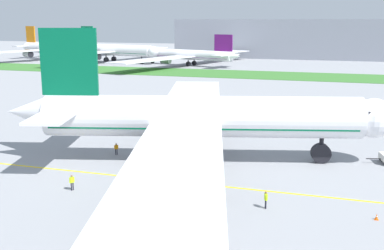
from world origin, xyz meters
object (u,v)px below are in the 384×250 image
at_px(service_truck_fuel_bowser, 353,113).
at_px(parked_airliner_far_right, 186,55).
at_px(airliner_foreground, 197,118).
at_px(ground_crew_wingwalker_port, 266,198).
at_px(parked_airliner_far_left, 51,49).
at_px(ground_crew_marshaller_front, 116,148).
at_px(traffic_cone_near_nose, 377,217).
at_px(ground_crew_wingwalker_starboard, 72,181).
at_px(parked_airliner_far_centre, 114,50).

relative_size(service_truck_fuel_bowser, parked_airliner_far_right, 0.07).
relative_size(airliner_foreground, ground_crew_wingwalker_port, 44.06).
bearing_deg(parked_airliner_far_left, ground_crew_wingwalker_port, -50.71).
distance_m(airliner_foreground, ground_crew_marshaller_front, 12.04).
bearing_deg(service_truck_fuel_bowser, traffic_cone_near_nose, -88.46).
bearing_deg(traffic_cone_near_nose, ground_crew_marshaller_front, 158.71).
bearing_deg(parked_airliner_far_left, traffic_cone_near_nose, -48.38).
bearing_deg(parked_airliner_far_left, airliner_foreground, -50.72).
xyz_separation_m(airliner_foreground, traffic_cone_near_nose, (20.74, -12.83, -5.38)).
height_order(traffic_cone_near_nose, parked_airliner_far_left, parked_airliner_far_left).
relative_size(ground_crew_wingwalker_starboard, parked_airliner_far_left, 0.02).
distance_m(airliner_foreground, service_truck_fuel_bowser, 37.03).
bearing_deg(service_truck_fuel_bowser, ground_crew_wingwalker_port, -101.21).
height_order(traffic_cone_near_nose, service_truck_fuel_bowser, service_truck_fuel_bowser).
distance_m(ground_crew_wingwalker_starboard, parked_airliner_far_right, 142.21).
xyz_separation_m(airliner_foreground, parked_airliner_far_centre, (-75.29, 129.23, -0.56)).
bearing_deg(airliner_foreground, parked_airliner_far_right, 108.43).
bearing_deg(ground_crew_marshaller_front, airliner_foreground, 2.24).
height_order(airliner_foreground, traffic_cone_near_nose, airliner_foreground).
xyz_separation_m(ground_crew_wingwalker_port, parked_airliner_far_right, (-52.22, 137.48, 3.16)).
height_order(airliner_foreground, service_truck_fuel_bowser, airliner_foreground).
bearing_deg(parked_airliner_far_left, ground_crew_wingwalker_starboard, -56.04).
xyz_separation_m(ground_crew_wingwalker_starboard, parked_airliner_far_right, (-31.93, 138.55, 3.17)).
distance_m(airliner_foreground, ground_crew_wingwalker_port, 17.59).
relative_size(parked_airliner_far_left, parked_airliner_far_right, 0.87).
bearing_deg(service_truck_fuel_bowser, ground_crew_wingwalker_starboard, -122.64).
height_order(ground_crew_wingwalker_port, service_truck_fuel_bowser, service_truck_fuel_bowser).
distance_m(service_truck_fuel_bowser, parked_airliner_far_left, 162.89).
xyz_separation_m(ground_crew_marshaller_front, service_truck_fuel_bowser, (30.63, 31.62, 0.65)).
relative_size(traffic_cone_near_nose, parked_airliner_far_right, 0.01).
distance_m(airliner_foreground, parked_airliner_far_right, 131.09).
bearing_deg(parked_airliner_far_right, traffic_cone_near_nose, -65.62).
relative_size(ground_crew_wingwalker_starboard, parked_airliner_far_right, 0.02).
height_order(parked_airliner_far_left, parked_airliner_far_right, parked_airliner_far_left).
relative_size(ground_crew_wingwalker_starboard, traffic_cone_near_nose, 2.94).
bearing_deg(ground_crew_wingwalker_starboard, parked_airliner_far_left, 123.96).
bearing_deg(ground_crew_wingwalker_starboard, parked_airliner_far_right, 102.98).
bearing_deg(traffic_cone_near_nose, ground_crew_wingwalker_starboard, -177.43).
bearing_deg(parked_airliner_far_left, parked_airliner_far_right, -6.74).
bearing_deg(parked_airliner_far_centre, ground_crew_wingwalker_port, -58.84).
bearing_deg(ground_crew_wingwalker_port, parked_airliner_far_left, 129.29).
bearing_deg(service_truck_fuel_bowser, parked_airliner_far_left, 141.64).
height_order(parked_airliner_far_left, parked_airliner_far_centre, parked_airliner_far_centre).
distance_m(ground_crew_marshaller_front, parked_airliner_far_right, 128.48).
height_order(airliner_foreground, parked_airliner_far_right, airliner_foreground).
xyz_separation_m(airliner_foreground, parked_airliner_far_right, (-41.45, 124.36, -1.45)).
bearing_deg(service_truck_fuel_bowser, ground_crew_marshaller_front, -134.09).
height_order(ground_crew_marshaller_front, ground_crew_wingwalker_starboard, ground_crew_wingwalker_starboard).
bearing_deg(traffic_cone_near_nose, ground_crew_wingwalker_port, -178.33).
distance_m(ground_crew_wingwalker_port, parked_airliner_far_right, 147.10).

